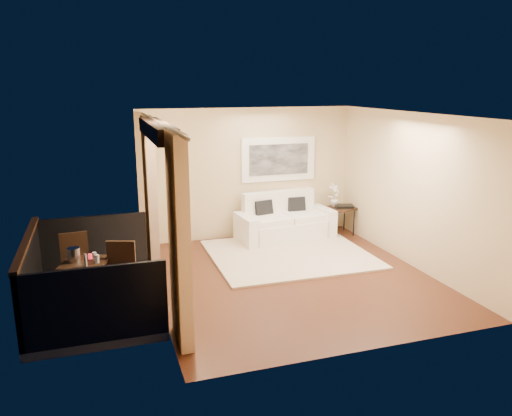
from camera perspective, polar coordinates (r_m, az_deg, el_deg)
name	(u,v)px	position (r m, az deg, el deg)	size (l,w,h in m)	color
floor	(291,277)	(8.51, 4.08, -7.86)	(5.00, 5.00, 0.00)	#4E2717
room_shell	(157,130)	(7.38, -11.28, 8.74)	(5.00, 6.40, 5.00)	white
balcony	(84,292)	(7.90, -19.04, -9.03)	(1.81, 2.60, 1.17)	#605B56
curtains	(162,210)	(7.58, -10.70, -0.19)	(0.16, 4.80, 2.64)	tan
artwork	(279,159)	(10.55, 2.59, 5.59)	(1.62, 0.07, 0.92)	white
rug	(289,254)	(9.53, 3.81, -5.28)	(2.92, 2.54, 0.04)	beige
sofa	(284,222)	(10.47, 3.19, -1.65)	(2.08, 1.06, 0.96)	white
side_table	(340,210)	(10.85, 9.63, -0.22)	(0.68, 0.68, 0.59)	black
tray	(344,206)	(10.85, 10.05, 0.21)	(0.38, 0.28, 0.05)	black
orchid	(334,195)	(10.82, 8.95, 1.50)	(0.27, 0.19, 0.52)	white
bistro_table	(85,267)	(7.57, -19.00, -6.42)	(0.75, 0.75, 0.71)	black
balcony_chair_far	(75,256)	(8.32, -20.01, -5.14)	(0.45, 0.45, 0.96)	black
balcony_chair_near	(120,269)	(7.52, -15.24, -6.80)	(0.52, 0.52, 0.96)	black
ice_bucket	(74,255)	(7.57, -20.11, -5.02)	(0.18, 0.18, 0.20)	silver
candle	(90,256)	(7.63, -18.44, -5.27)	(0.06, 0.06, 0.07)	red
vase	(85,260)	(7.32, -18.91, -5.65)	(0.04, 0.04, 0.18)	silver
glass_a	(97,259)	(7.42, -17.72, -5.55)	(0.06, 0.06, 0.12)	white
glass_b	(95,256)	(7.53, -17.98, -5.26)	(0.06, 0.06, 0.12)	white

